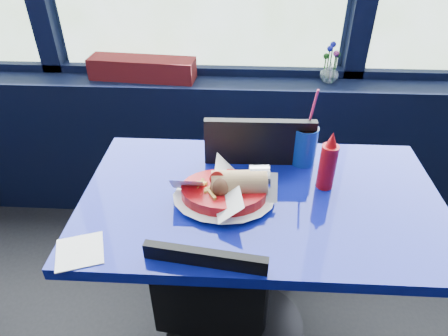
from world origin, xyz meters
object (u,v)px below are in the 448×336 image
(near_table, at_px, (259,235))
(soda_cup, at_px, (304,144))
(planter_box, at_px, (142,68))
(flower_vase, at_px, (330,70))
(ketchup_bottle, at_px, (328,163))
(food_basket, at_px, (226,191))
(chair_near_back, at_px, (256,188))

(near_table, bearing_deg, soda_cup, 53.76)
(planter_box, bearing_deg, flower_vase, 5.56)
(near_table, distance_m, planter_box, 1.08)
(ketchup_bottle, height_order, soda_cup, soda_cup)
(flower_vase, bearing_deg, soda_cup, -106.39)
(flower_vase, distance_m, food_basket, 1.01)
(near_table, xyz_separation_m, chair_near_back, (-0.01, 0.32, -0.03))
(near_table, distance_m, flower_vase, 0.98)
(food_basket, xyz_separation_m, ketchup_bottle, (0.34, 0.09, 0.06))
(planter_box, distance_m, soda_cup, 0.98)
(planter_box, xyz_separation_m, soda_cup, (0.74, -0.64, -0.03))
(ketchup_bottle, bearing_deg, flower_vase, 80.62)
(food_basket, distance_m, ketchup_bottle, 0.35)
(near_table, relative_size, soda_cup, 3.87)
(ketchup_bottle, relative_size, soda_cup, 0.69)
(near_table, xyz_separation_m, planter_box, (-0.58, 0.86, 0.29))
(food_basket, relative_size, soda_cup, 1.16)
(chair_near_back, xyz_separation_m, soda_cup, (0.16, -0.11, 0.29))
(planter_box, distance_m, flower_vase, 0.93)
(ketchup_bottle, distance_m, soda_cup, 0.16)
(near_table, bearing_deg, chair_near_back, 91.03)
(chair_near_back, xyz_separation_m, ketchup_bottle, (0.22, -0.25, 0.31))
(near_table, height_order, soda_cup, soda_cup)
(food_basket, bearing_deg, chair_near_back, 91.93)
(chair_near_back, bearing_deg, flower_vase, -124.08)
(planter_box, height_order, ketchup_bottle, ketchup_bottle)
(flower_vase, bearing_deg, food_basket, -117.57)
(food_basket, height_order, ketchup_bottle, ketchup_bottle)
(near_table, xyz_separation_m, ketchup_bottle, (0.22, 0.07, 0.28))
(chair_near_back, xyz_separation_m, flower_vase, (0.35, 0.55, 0.33))
(chair_near_back, relative_size, ketchup_bottle, 4.33)
(food_basket, relative_size, ketchup_bottle, 1.67)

